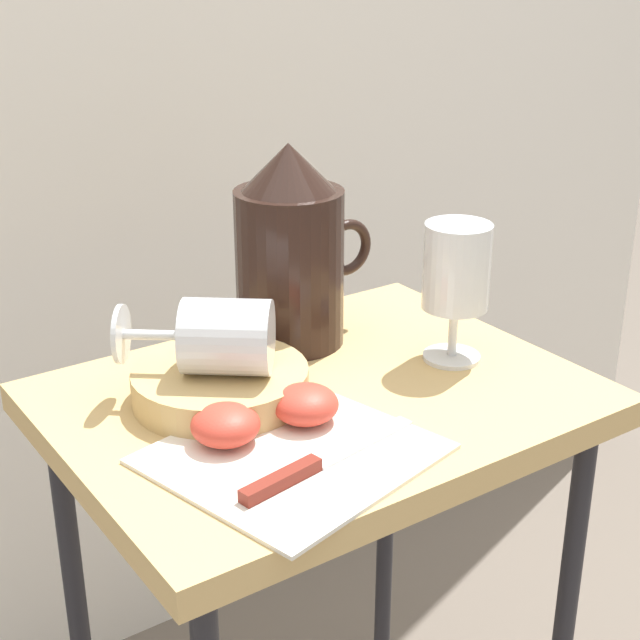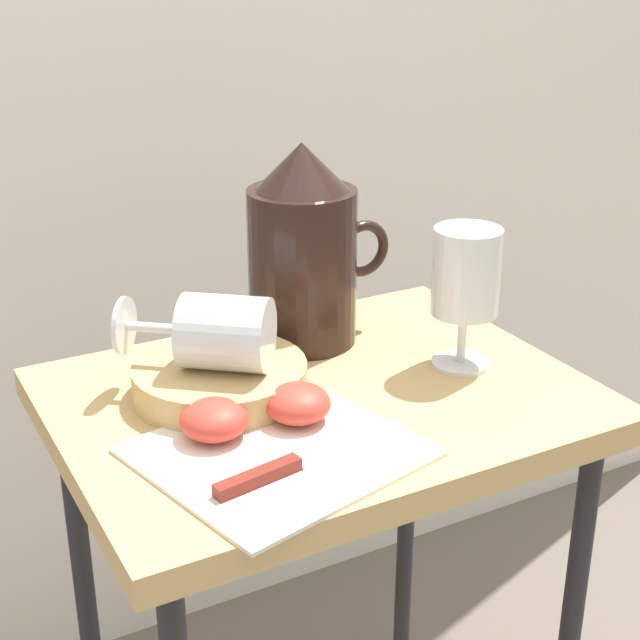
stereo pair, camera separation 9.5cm
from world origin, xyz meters
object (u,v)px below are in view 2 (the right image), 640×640
object	(u,v)px
apple_half_right	(298,403)
knife	(286,467)
wine_glass_upright	(466,280)
wine_glass_tipped_near	(222,332)
table	(320,456)
basket_tray	(220,380)
pitcher	(303,263)
apple_half_left	(214,420)

from	to	relation	value
apple_half_right	knife	bearing A→B (deg)	-123.45
wine_glass_upright	wine_glass_tipped_near	bearing A→B (deg)	168.93
table	wine_glass_tipped_near	size ratio (longest dim) A/B	4.20
table	wine_glass_upright	size ratio (longest dim) A/B	4.35
wine_glass_upright	apple_half_right	world-z (taller)	wine_glass_upright
table	basket_tray	bearing A→B (deg)	156.43
table	pitcher	world-z (taller)	pitcher
pitcher	apple_half_left	distance (m)	0.26
wine_glass_tipped_near	apple_half_right	xyz separation A→B (m)	(0.04, -0.08, -0.05)
wine_glass_tipped_near	knife	bearing A→B (deg)	-93.78
apple_half_left	wine_glass_tipped_near	bearing A→B (deg)	61.02
wine_glass_tipped_near	apple_half_left	world-z (taller)	wine_glass_tipped_near
basket_tray	apple_half_right	distance (m)	0.10
pitcher	wine_glass_upright	size ratio (longest dim) A/B	1.48
apple_half_left	basket_tray	bearing A→B (deg)	63.80
wine_glass_tipped_near	apple_half_right	size ratio (longest dim) A/B	2.50
apple_half_right	knife	world-z (taller)	apple_half_right
wine_glass_upright	knife	world-z (taller)	wine_glass_upright
basket_tray	knife	size ratio (longest dim) A/B	0.87
wine_glass_upright	apple_half_right	distance (m)	0.23
wine_glass_upright	apple_half_left	size ratio (longest dim) A/B	2.41
wine_glass_upright	wine_glass_tipped_near	distance (m)	0.27
wine_glass_upright	knife	bearing A→B (deg)	-157.53
pitcher	wine_glass_upright	distance (m)	0.19
wine_glass_tipped_near	basket_tray	bearing A→B (deg)	94.12
wine_glass_tipped_near	apple_half_left	xyz separation A→B (m)	(-0.04, -0.07, -0.05)
table	apple_half_right	distance (m)	0.12
wine_glass_upright	apple_half_right	xyz separation A→B (m)	(-0.22, -0.03, -0.08)
basket_tray	apple_half_right	xyz separation A→B (m)	(0.04, -0.09, 0.00)
table	wine_glass_upright	xyz separation A→B (m)	(0.17, -0.02, 0.18)
table	pitcher	bearing A→B (deg)	69.69
wine_glass_tipped_near	table	bearing A→B (deg)	-19.38
table	wine_glass_tipped_near	xyz separation A→B (m)	(-0.09, 0.03, 0.15)
table	knife	distance (m)	0.19
pitcher	wine_glass_tipped_near	world-z (taller)	pitcher
wine_glass_upright	knife	distance (m)	0.31
pitcher	apple_half_right	world-z (taller)	pitcher
pitcher	knife	world-z (taller)	pitcher
basket_tray	wine_glass_tipped_near	size ratio (longest dim) A/B	1.11
pitcher	table	bearing A→B (deg)	-110.31
knife	wine_glass_tipped_near	bearing A→B (deg)	86.22
wine_glass_upright	wine_glass_tipped_near	size ratio (longest dim) A/B	0.97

